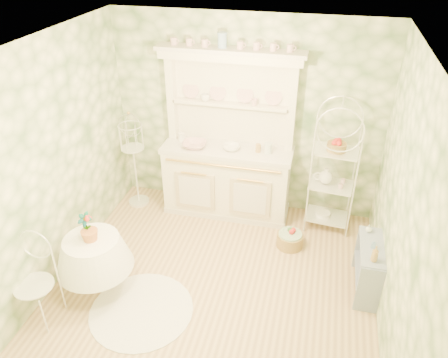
% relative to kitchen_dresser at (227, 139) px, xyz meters
% --- Properties ---
extents(floor, '(3.60, 3.60, 0.00)m').
position_rel_kitchen_dresser_xyz_m(floor, '(0.20, -1.52, -1.15)').
color(floor, '#D3B37F').
rests_on(floor, ground).
extents(ceiling, '(3.60, 3.60, 0.00)m').
position_rel_kitchen_dresser_xyz_m(ceiling, '(0.20, -1.52, 1.56)').
color(ceiling, white).
rests_on(ceiling, floor).
extents(wall_left, '(3.60, 3.60, 0.00)m').
position_rel_kitchen_dresser_xyz_m(wall_left, '(-1.60, -1.52, 0.21)').
color(wall_left, white).
rests_on(wall_left, floor).
extents(wall_right, '(3.60, 3.60, 0.00)m').
position_rel_kitchen_dresser_xyz_m(wall_right, '(2.00, -1.52, 0.21)').
color(wall_right, white).
rests_on(wall_right, floor).
extents(wall_back, '(3.60, 3.60, 0.00)m').
position_rel_kitchen_dresser_xyz_m(wall_back, '(0.20, 0.28, 0.21)').
color(wall_back, white).
rests_on(wall_back, floor).
extents(wall_front, '(3.60, 3.60, 0.00)m').
position_rel_kitchen_dresser_xyz_m(wall_front, '(0.20, -3.32, 0.21)').
color(wall_front, white).
rests_on(wall_front, floor).
extents(kitchen_dresser, '(1.87, 0.61, 2.29)m').
position_rel_kitchen_dresser_xyz_m(kitchen_dresser, '(0.00, 0.00, 0.00)').
color(kitchen_dresser, white).
rests_on(kitchen_dresser, floor).
extents(bakers_rack, '(0.55, 0.42, 1.67)m').
position_rel_kitchen_dresser_xyz_m(bakers_rack, '(1.40, -0.04, -0.31)').
color(bakers_rack, white).
rests_on(bakers_rack, floor).
extents(side_shelf, '(0.31, 0.70, 0.58)m').
position_rel_kitchen_dresser_xyz_m(side_shelf, '(1.88, -1.15, -0.85)').
color(side_shelf, '#8D9BB9').
rests_on(side_shelf, floor).
extents(round_table, '(0.75, 0.75, 0.75)m').
position_rel_kitchen_dresser_xyz_m(round_table, '(-1.06, -1.86, -0.77)').
color(round_table, white).
rests_on(round_table, floor).
extents(cafe_chair, '(0.35, 0.35, 0.77)m').
position_rel_kitchen_dresser_xyz_m(cafe_chair, '(-1.46, -2.38, -0.76)').
color(cafe_chair, white).
rests_on(cafe_chair, floor).
extents(birdcage_stand, '(0.41, 0.41, 1.55)m').
position_rel_kitchen_dresser_xyz_m(birdcage_stand, '(-1.32, -0.12, -0.37)').
color(birdcage_stand, white).
rests_on(birdcage_stand, floor).
extents(floor_basket, '(0.38, 0.38, 0.23)m').
position_rel_kitchen_dresser_xyz_m(floor_basket, '(0.97, -0.59, -1.03)').
color(floor_basket, '#A3854A').
rests_on(floor_basket, floor).
extents(lace_rug, '(1.25, 1.25, 0.01)m').
position_rel_kitchen_dresser_xyz_m(lace_rug, '(-0.47, -2.06, -1.14)').
color(lace_rug, white).
rests_on(lace_rug, floor).
extents(bowl_floral, '(0.35, 0.35, 0.08)m').
position_rel_kitchen_dresser_xyz_m(bowl_floral, '(-0.43, -0.09, -0.13)').
color(bowl_floral, white).
rests_on(bowl_floral, kitchen_dresser).
extents(bowl_white, '(0.29, 0.29, 0.07)m').
position_rel_kitchen_dresser_xyz_m(bowl_white, '(0.07, -0.04, -0.13)').
color(bowl_white, white).
rests_on(bowl_white, kitchen_dresser).
extents(cup_left, '(0.16, 0.16, 0.09)m').
position_rel_kitchen_dresser_xyz_m(cup_left, '(-0.33, 0.16, 0.47)').
color(cup_left, white).
rests_on(cup_left, kitchen_dresser).
extents(cup_right, '(0.09, 0.09, 0.09)m').
position_rel_kitchen_dresser_xyz_m(cup_right, '(0.32, 0.16, 0.47)').
color(cup_right, white).
rests_on(cup_right, kitchen_dresser).
extents(potted_geranium, '(0.18, 0.14, 0.32)m').
position_rel_kitchen_dresser_xyz_m(potted_geranium, '(-1.09, -1.84, -0.30)').
color(potted_geranium, '#3F7238').
rests_on(potted_geranium, round_table).
extents(bottle_amber, '(0.09, 0.09, 0.18)m').
position_rel_kitchen_dresser_xyz_m(bottle_amber, '(1.87, -1.39, -0.46)').
color(bottle_amber, '#AD8849').
rests_on(bottle_amber, side_shelf).
extents(bottle_blue, '(0.05, 0.05, 0.10)m').
position_rel_kitchen_dresser_xyz_m(bottle_blue, '(1.88, -1.17, -0.49)').
color(bottle_blue, '#85ACD5').
rests_on(bottle_blue, side_shelf).
extents(bottle_glass, '(0.08, 0.08, 0.09)m').
position_rel_kitchen_dresser_xyz_m(bottle_glass, '(1.84, -0.90, -0.50)').
color(bottle_glass, silver).
rests_on(bottle_glass, side_shelf).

